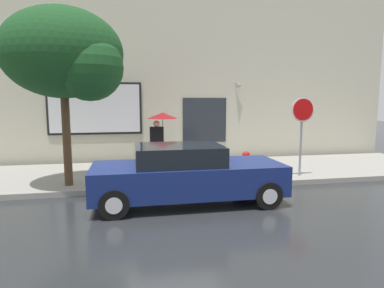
# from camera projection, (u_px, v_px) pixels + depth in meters

# --- Properties ---
(ground_plane) EXTENTS (60.00, 60.00, 0.00)m
(ground_plane) POSITION_uv_depth(u_px,v_px,m) (176.00, 203.00, 7.90)
(ground_plane) COLOR #282B2D
(sidewalk) EXTENTS (20.00, 4.00, 0.15)m
(sidewalk) POSITION_uv_depth(u_px,v_px,m) (163.00, 173.00, 10.81)
(sidewalk) COLOR gray
(sidewalk) RESTS_ON ground
(building_facade) EXTENTS (20.00, 0.67, 7.00)m
(building_facade) POSITION_uv_depth(u_px,v_px,m) (155.00, 75.00, 12.79)
(building_facade) COLOR beige
(building_facade) RESTS_ON ground
(parked_car) EXTENTS (4.54, 1.81, 1.43)m
(parked_car) POSITION_uv_depth(u_px,v_px,m) (186.00, 175.00, 7.81)
(parked_car) COLOR navy
(parked_car) RESTS_ON ground
(fire_hydrant) EXTENTS (0.30, 0.44, 0.79)m
(fire_hydrant) POSITION_uv_depth(u_px,v_px,m) (246.00, 164.00, 10.01)
(fire_hydrant) COLOR red
(fire_hydrant) RESTS_ON sidewalk
(pedestrian_with_umbrella) EXTENTS (1.08, 1.08, 1.92)m
(pedestrian_with_umbrella) POSITION_uv_depth(u_px,v_px,m) (161.00, 123.00, 11.52)
(pedestrian_with_umbrella) COLOR black
(pedestrian_with_umbrella) RESTS_ON sidewalk
(street_tree) EXTENTS (3.17, 2.69, 4.76)m
(street_tree) POSITION_uv_depth(u_px,v_px,m) (68.00, 56.00, 8.50)
(street_tree) COLOR #4C3823
(street_tree) RESTS_ON sidewalk
(stop_sign) EXTENTS (0.76, 0.10, 2.44)m
(stop_sign) POSITION_uv_depth(u_px,v_px,m) (302.00, 121.00, 9.91)
(stop_sign) COLOR gray
(stop_sign) RESTS_ON sidewalk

